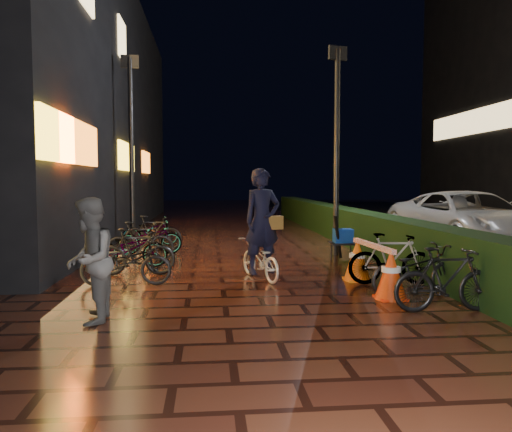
{
  "coord_description": "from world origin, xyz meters",
  "views": [
    {
      "loc": [
        -0.78,
        -7.67,
        1.81
      ],
      "look_at": [
        0.17,
        2.41,
        1.1
      ],
      "focal_mm": 35.0,
      "sensor_mm": 36.0,
      "label": 1
    }
  ],
  "objects": [
    {
      "name": "van",
      "position": [
        6.15,
        5.08,
        0.77
      ],
      "size": [
        2.79,
        5.64,
        1.54
      ],
      "primitive_type": "imported",
      "rotation": [
        0.0,
        0.0,
        0.04
      ],
      "color": "silver",
      "rests_on": "ground"
    },
    {
      "name": "parked_bikes_storefront",
      "position": [
        -2.3,
        3.77,
        0.43
      ],
      "size": [
        1.8,
        6.01,
        0.91
      ],
      "color": "black",
      "rests_on": "ground"
    },
    {
      "name": "hedge",
      "position": [
        3.3,
        8.0,
        0.5
      ],
      "size": [
        0.7,
        20.0,
        1.0
      ],
      "primitive_type": "cube",
      "color": "black",
      "rests_on": "ground"
    },
    {
      "name": "bystander_person",
      "position": [
        -2.3,
        -1.23,
        0.8
      ],
      "size": [
        0.65,
        0.81,
        1.61
      ],
      "primitive_type": "imported",
      "rotation": [
        0.0,
        0.0,
        -1.52
      ],
      "color": "#58595B",
      "rests_on": "ground"
    },
    {
      "name": "traffic_barrier",
      "position": [
        1.94,
        0.38,
        0.39
      ],
      "size": [
        0.58,
        1.93,
        0.78
      ],
      "color": "red",
      "rests_on": "ground"
    },
    {
      "name": "cyclist",
      "position": [
        0.16,
        1.33,
        0.76
      ],
      "size": [
        0.96,
        1.51,
        2.04
      ],
      "color": "silver",
      "rests_on": "ground"
    },
    {
      "name": "parked_bikes_hedge",
      "position": [
        2.45,
        -0.19,
        0.44
      ],
      "size": [
        1.68,
        2.38,
        0.91
      ],
      "color": "black",
      "rests_on": "ground"
    },
    {
      "name": "ground",
      "position": [
        0.0,
        0.0,
        0.0
      ],
      "size": [
        80.0,
        80.0,
        0.0
      ],
      "primitive_type": "plane",
      "color": "#381911",
      "rests_on": "ground"
    },
    {
      "name": "cart_assembly",
      "position": [
        2.2,
        3.25,
        0.54
      ],
      "size": [
        0.59,
        0.58,
        1.06
      ],
      "color": "black",
      "rests_on": "ground"
    },
    {
      "name": "lamp_post_hedge",
      "position": [
        2.3,
        4.24,
        2.77
      ],
      "size": [
        0.48,
        0.2,
        5.03
      ],
      "color": "black",
      "rests_on": "ground"
    },
    {
      "name": "lamp_post_sf",
      "position": [
        -2.99,
        6.99,
        2.96
      ],
      "size": [
        0.51,
        0.14,
        5.37
      ],
      "color": "black",
      "rests_on": "ground"
    }
  ]
}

